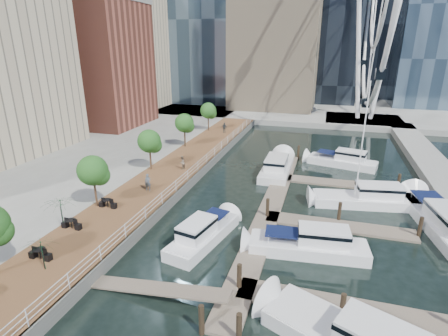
% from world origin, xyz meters
% --- Properties ---
extents(ground, '(520.00, 520.00, 0.00)m').
position_xyz_m(ground, '(0.00, 0.00, 0.00)').
color(ground, black).
rests_on(ground, ground).
extents(boardwalk, '(6.00, 60.00, 1.00)m').
position_xyz_m(boardwalk, '(-9.00, 15.00, 0.50)').
color(boardwalk, brown).
rests_on(boardwalk, ground).
extents(seawall, '(0.25, 60.00, 1.00)m').
position_xyz_m(seawall, '(-6.00, 15.00, 0.50)').
color(seawall, '#595954').
rests_on(seawall, ground).
extents(land_far, '(200.00, 114.00, 1.00)m').
position_xyz_m(land_far, '(0.00, 102.00, 0.50)').
color(land_far, gray).
rests_on(land_far, ground).
extents(breakwater, '(4.00, 60.00, 1.00)m').
position_xyz_m(breakwater, '(20.00, 20.00, 0.50)').
color(breakwater, gray).
rests_on(breakwater, ground).
extents(pier, '(14.00, 12.00, 1.00)m').
position_xyz_m(pier, '(14.00, 52.00, 0.50)').
color(pier, gray).
rests_on(pier, ground).
extents(railing, '(0.10, 60.00, 1.05)m').
position_xyz_m(railing, '(-6.10, 15.00, 1.52)').
color(railing, white).
rests_on(railing, boardwalk).
extents(floating_docks, '(16.00, 34.00, 2.60)m').
position_xyz_m(floating_docks, '(7.97, 9.98, 0.49)').
color(floating_docks, '#6D6051').
rests_on(floating_docks, ground).
extents(midrise_condos, '(19.00, 67.00, 28.00)m').
position_xyz_m(midrise_condos, '(-33.57, 26.82, 13.42)').
color(midrise_condos, '#BCAD8E').
rests_on(midrise_condos, ground).
extents(street_trees, '(2.60, 42.60, 4.60)m').
position_xyz_m(street_trees, '(-11.40, 14.00, 4.29)').
color(street_trees, '#3F2B1C').
rests_on(street_trees, ground).
extents(cafe_tables, '(2.50, 13.70, 0.74)m').
position_xyz_m(cafe_tables, '(-10.40, -2.00, 1.37)').
color(cafe_tables, black).
rests_on(cafe_tables, ground).
extents(yacht_foreground, '(9.43, 3.44, 2.15)m').
position_xyz_m(yacht_foreground, '(6.79, 3.33, 0.00)').
color(yacht_foreground, white).
rests_on(yacht_foreground, ground).
extents(pedestrian_near, '(0.67, 0.49, 1.68)m').
position_xyz_m(pedestrian_near, '(-8.77, 8.42, 1.84)').
color(pedestrian_near, '#434D5A').
rests_on(pedestrian_near, boardwalk).
extents(pedestrian_mid, '(0.71, 0.85, 1.57)m').
position_xyz_m(pedestrian_mid, '(-8.02, 15.02, 1.79)').
color(pedestrian_mid, '#7F6B58').
rests_on(pedestrian_mid, boardwalk).
extents(pedestrian_far, '(1.00, 0.46, 1.67)m').
position_xyz_m(pedestrian_far, '(-8.43, 33.26, 1.84)').
color(pedestrian_far, '#353D43').
rests_on(pedestrian_far, boardwalk).
extents(moored_yachts, '(22.73, 35.11, 11.50)m').
position_xyz_m(moored_yachts, '(9.96, 11.97, 0.00)').
color(moored_yachts, white).
rests_on(moored_yachts, ground).
extents(cafe_seating, '(5.54, 9.66, 2.43)m').
position_xyz_m(cafe_seating, '(-10.80, -3.36, 2.12)').
color(cafe_seating, '#103B1C').
rests_on(cafe_seating, ground).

